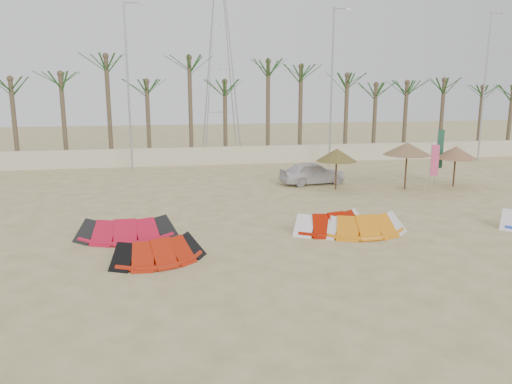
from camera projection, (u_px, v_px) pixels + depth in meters
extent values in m
plane|color=#D5C586|center=(290.00, 271.00, 15.80)|extent=(120.00, 120.00, 0.00)
cube|color=beige|center=(217.00, 156.00, 36.82)|extent=(60.00, 0.30, 1.30)
cylinder|color=brown|center=(17.00, 121.00, 35.25)|extent=(0.32, 0.32, 6.50)
ellipsoid|color=#194719|center=(12.00, 74.00, 34.56)|extent=(4.00, 4.00, 2.40)
cylinder|color=brown|center=(161.00, 119.00, 37.01)|extent=(0.32, 0.32, 6.50)
ellipsoid|color=#194719|center=(159.00, 75.00, 36.32)|extent=(4.00, 4.00, 2.40)
cylinder|color=brown|center=(291.00, 118.00, 38.76)|extent=(0.32, 0.32, 6.50)
ellipsoid|color=#194719|center=(292.00, 75.00, 38.08)|extent=(4.00, 4.00, 2.40)
cylinder|color=brown|center=(411.00, 116.00, 40.52)|extent=(0.32, 0.32, 6.50)
ellipsoid|color=#194719|center=(413.00, 75.00, 39.84)|extent=(4.00, 4.00, 2.40)
cylinder|color=brown|center=(499.00, 115.00, 41.93)|extent=(0.32, 0.32, 6.50)
ellipsoid|color=#194719|center=(503.00, 76.00, 41.24)|extent=(4.00, 4.00, 2.40)
cylinder|color=#A5A8AD|center=(128.00, 89.00, 32.81)|extent=(0.14, 0.14, 11.00)
cylinder|color=#A5A8AD|center=(132.00, 3.00, 31.76)|extent=(1.00, 0.08, 0.08)
cube|color=#A5A8AD|center=(140.00, 4.00, 31.86)|extent=(0.35, 0.14, 0.10)
cylinder|color=#A5A8AD|center=(332.00, 89.00, 35.28)|extent=(0.14, 0.14, 11.00)
cylinder|color=#A5A8AD|center=(341.00, 8.00, 34.22)|extent=(1.00, 0.08, 0.08)
cube|color=#A5A8AD|center=(348.00, 9.00, 34.32)|extent=(0.35, 0.14, 0.10)
cylinder|color=#A5A8AD|center=(484.00, 88.00, 37.39)|extent=(0.14, 0.14, 11.00)
cylinder|color=#A5A8AD|center=(498.00, 13.00, 36.33)|extent=(1.00, 0.08, 0.08)
cube|color=#A5A8AD|center=(504.00, 14.00, 36.43)|extent=(0.35, 0.14, 0.10)
cylinder|color=red|center=(127.00, 236.00, 19.09)|extent=(3.38, 0.25, 0.20)
cube|color=black|center=(85.00, 234.00, 18.88)|extent=(0.62, 1.11, 0.40)
cube|color=black|center=(167.00, 230.00, 19.42)|extent=(0.62, 1.11, 0.40)
cylinder|color=#B01F09|center=(160.00, 260.00, 16.57)|extent=(2.72, 1.11, 0.20)
cube|color=black|center=(120.00, 257.00, 16.41)|extent=(0.93, 1.24, 0.40)
cube|color=black|center=(197.00, 252.00, 16.86)|extent=(0.93, 1.24, 0.40)
cylinder|color=#A21300|center=(333.00, 229.00, 20.02)|extent=(2.96, 0.84, 0.20)
cube|color=white|center=(300.00, 227.00, 19.85)|extent=(0.82, 1.20, 0.40)
cube|color=white|center=(363.00, 223.00, 20.32)|extent=(0.82, 1.20, 0.40)
cylinder|color=orange|center=(361.00, 232.00, 19.69)|extent=(3.35, 0.29, 0.20)
cube|color=silver|center=(324.00, 229.00, 19.49)|extent=(0.63, 1.12, 0.40)
cube|color=silver|center=(396.00, 226.00, 20.02)|extent=(0.63, 1.12, 0.40)
cube|color=white|center=(508.00, 223.00, 20.42)|extent=(0.61, 1.11, 0.40)
cylinder|color=#4C331E|center=(336.00, 170.00, 27.92)|extent=(0.10, 0.10, 2.21)
cone|color=brown|center=(337.00, 155.00, 27.74)|extent=(2.28, 2.28, 0.70)
cylinder|color=#4C331E|center=(406.00, 167.00, 27.95)|extent=(0.10, 0.10, 2.55)
cone|color=#95704A|center=(407.00, 149.00, 27.73)|extent=(2.64, 2.64, 0.70)
cylinder|color=#4C331E|center=(455.00, 167.00, 28.76)|extent=(0.10, 0.10, 2.23)
cone|color=#A2714C|center=(456.00, 152.00, 28.58)|extent=(2.39, 2.39, 0.70)
cylinder|color=#A5A8AD|center=(430.00, 166.00, 27.91)|extent=(0.04, 0.04, 2.67)
cube|color=#F54F88|center=(434.00, 160.00, 27.88)|extent=(0.39, 0.19, 1.74)
cylinder|color=#A5A8AD|center=(436.00, 156.00, 28.89)|extent=(0.04, 0.04, 3.44)
cube|color=#1B4C36|center=(440.00, 149.00, 28.84)|extent=(0.42, 0.04, 2.24)
imported|color=silver|center=(313.00, 173.00, 29.56)|extent=(4.08, 2.09, 1.33)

